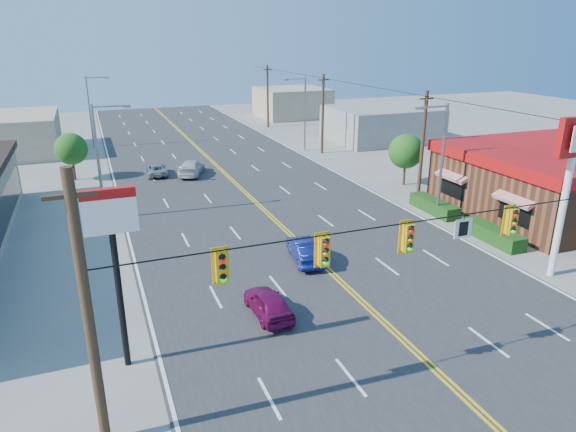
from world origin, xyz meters
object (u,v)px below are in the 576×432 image
object	(u,v)px
pizza_hut_sign	(113,242)
car_magenta	(268,304)
signal_span	(432,248)
kfc_pylon	(571,166)
kfc	(559,180)
car_white	(191,168)
car_blue	(305,251)
car_silver	(157,170)

from	to	relation	value
pizza_hut_sign	car_magenta	distance (m)	7.97
signal_span	kfc_pylon	world-z (taller)	signal_span
kfc_pylon	kfc	bearing A→B (deg)	41.95
signal_span	car_magenta	bearing A→B (deg)	129.63
car_white	car_blue	bearing A→B (deg)	117.86
signal_span	kfc	distance (m)	23.47
pizza_hut_sign	signal_span	bearing A→B (deg)	-20.19
signal_span	car_white	distance (m)	32.16
kfc_pylon	car_white	size ratio (longest dim) A/B	1.83
car_magenta	car_silver	bearing A→B (deg)	-89.47
kfc	pizza_hut_sign	bearing A→B (deg)	-165.48
signal_span	car_silver	size ratio (longest dim) A/B	6.36
car_white	car_silver	size ratio (longest dim) A/B	1.22
car_magenta	car_white	size ratio (longest dim) A/B	0.77
kfc_pylon	car_magenta	size ratio (longest dim) A/B	2.37
pizza_hut_sign	car_silver	world-z (taller)	pizza_hut_sign
kfc	car_magenta	size ratio (longest dim) A/B	4.55
signal_span	car_magenta	xyz separation A→B (m)	(-4.51, 5.45, -4.27)
pizza_hut_sign	car_magenta	xyz separation A→B (m)	(6.37, 1.45, -4.57)
pizza_hut_sign	car_magenta	size ratio (longest dim) A/B	1.91
kfc	pizza_hut_sign	xyz separation A→B (m)	(-30.90, -8.00, 2.80)
kfc	pizza_hut_sign	distance (m)	32.04
kfc_pylon	car_blue	bearing A→B (deg)	151.26
car_white	car_magenta	bearing A→B (deg)	108.16
kfc	car_white	world-z (taller)	kfc
pizza_hut_sign	car_blue	bearing A→B (deg)	31.92
car_magenta	car_white	bearing A→B (deg)	-95.84
kfc_pylon	car_silver	bearing A→B (deg)	120.50
signal_span	kfc	bearing A→B (deg)	30.94
car_magenta	car_blue	world-z (taller)	car_blue
car_magenta	car_silver	world-z (taller)	car_magenta
kfc	car_silver	size ratio (longest dim) A/B	4.26
kfc	pizza_hut_sign	size ratio (longest dim) A/B	2.38
signal_span	pizza_hut_sign	size ratio (longest dim) A/B	3.55
kfc	car_white	distance (m)	30.28
car_blue	car_white	xyz separation A→B (m)	(-2.28, 21.34, 0.01)
kfc	kfc_pylon	bearing A→B (deg)	-138.05
car_blue	car_silver	world-z (taller)	car_blue
signal_span	pizza_hut_sign	distance (m)	11.60
pizza_hut_sign	car_white	distance (m)	29.24
car_magenta	car_blue	bearing A→B (deg)	-130.63
kfc	car_silver	bearing A→B (deg)	141.20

